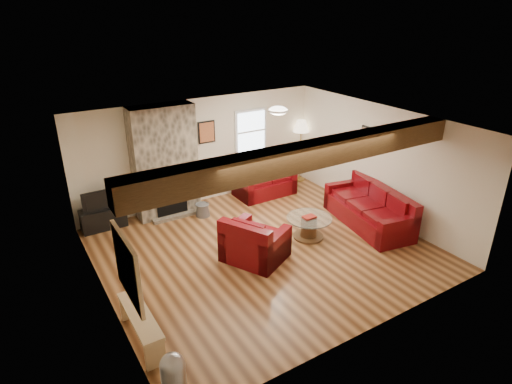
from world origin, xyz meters
TOP-DOWN VIEW (x-y plane):
  - room at (0.00, 0.00)m, footprint 8.00×8.00m
  - oak_beam at (0.00, -1.25)m, footprint 6.00×0.36m
  - chimney_breast at (-1.00, 2.49)m, footprint 1.40×0.67m
  - back_window at (1.35, 2.71)m, footprint 0.90×0.08m
  - hatch_window at (-2.96, -1.50)m, footprint 0.08×1.00m
  - ceiling_dome at (0.90, 0.90)m, footprint 0.40×0.40m
  - artwork_back at (0.15, 2.71)m, footprint 0.42×0.06m
  - artwork_right at (2.96, 0.30)m, footprint 0.06×0.55m
  - sofa_three at (2.48, -0.32)m, footprint 1.29×2.32m
  - loveseat at (1.45, 2.23)m, footprint 1.46×0.84m
  - armchair_red at (-0.31, -0.19)m, footprint 1.31×1.37m
  - coffee_table at (1.04, -0.10)m, footprint 0.93×0.93m
  - tv_cabinet at (-2.45, 2.53)m, footprint 0.92×0.37m
  - television at (-2.45, 2.53)m, footprint 0.78×0.10m
  - floor_lamp at (2.79, 2.55)m, footprint 0.43×0.43m
  - pine_bench at (-2.83, -1.20)m, footprint 0.29×1.25m
  - pedal_bin at (-2.82, -2.43)m, footprint 0.35×0.35m
  - coal_bucket at (-0.40, 1.94)m, footprint 0.32×0.32m

SIDE VIEW (x-z plane):
  - coal_bucket at x=-0.40m, z-range 0.00..0.30m
  - coffee_table at x=1.04m, z-range -0.02..0.47m
  - tv_cabinet at x=-2.45m, z-range 0.00..0.46m
  - pine_bench at x=-2.83m, z-range 0.00..0.47m
  - pedal_bin at x=-2.82m, z-range 0.00..0.74m
  - loveseat at x=1.45m, z-range 0.00..0.77m
  - sofa_three at x=2.48m, z-range 0.00..0.85m
  - armchair_red at x=-0.31m, z-range 0.00..0.86m
  - television at x=-2.45m, z-range 0.46..0.91m
  - chimney_breast at x=-1.00m, z-range -0.03..2.47m
  - room at x=0.00m, z-range -2.75..5.25m
  - floor_lamp at x=2.79m, z-range 0.59..2.26m
  - hatch_window at x=-2.96m, z-range 1.00..1.90m
  - back_window at x=1.35m, z-range 1.00..2.10m
  - artwork_back at x=0.15m, z-range 1.44..1.96m
  - artwork_right at x=2.96m, z-range 1.54..1.96m
  - oak_beam at x=0.00m, z-range 2.12..2.50m
  - ceiling_dome at x=0.90m, z-range 2.35..2.53m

